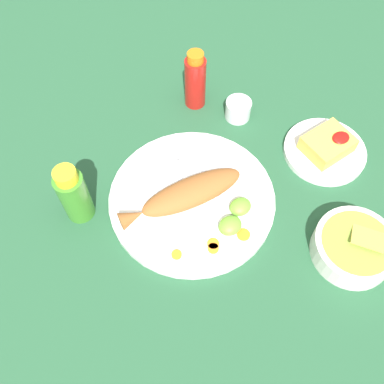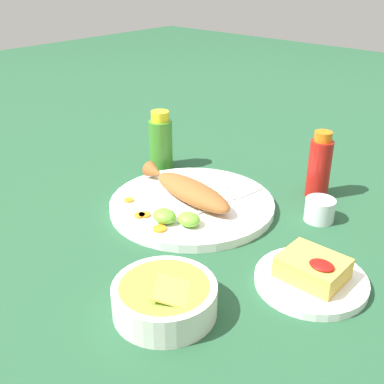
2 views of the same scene
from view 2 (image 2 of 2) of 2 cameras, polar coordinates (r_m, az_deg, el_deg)
name	(u,v)px [view 2 (image 2 of 2)]	position (r m, az deg, el deg)	size (l,w,h in m)	color
ground_plane	(192,208)	(1.01, 0.00, -1.93)	(4.00, 4.00, 0.00)	#235133
main_plate	(192,204)	(1.01, 0.00, -1.48)	(0.34, 0.34, 0.02)	white
fried_fish	(188,190)	(1.00, -0.47, 0.28)	(0.27, 0.10, 0.04)	#935628
fork_near	(224,189)	(1.05, 3.87, 0.38)	(0.10, 0.17, 0.00)	silver
fork_far	(234,198)	(1.01, 5.02, -0.71)	(0.04, 0.19, 0.00)	silver
carrot_slice_near	(129,200)	(1.01, -7.49, -0.96)	(0.02, 0.02, 0.00)	orange
carrot_slice_mid	(145,215)	(0.95, -5.65, -2.71)	(0.02, 0.02, 0.00)	orange
carrot_slice_far	(140,215)	(0.95, -6.23, -2.77)	(0.02, 0.02, 0.00)	orange
carrot_slice_extra	(160,229)	(0.90, -3.86, -4.38)	(0.03, 0.03, 0.00)	orange
lime_wedge_main	(164,216)	(0.92, -3.30, -2.86)	(0.05, 0.04, 0.03)	#6BB233
lime_wedge_side	(189,219)	(0.91, -0.39, -3.26)	(0.05, 0.04, 0.03)	#6BB233
hot_sauce_bottle_red	(319,166)	(1.07, 14.86, 2.94)	(0.05, 0.05, 0.15)	#B21914
hot_sauce_bottle_green	(161,142)	(1.18, -3.73, 5.96)	(0.06, 0.06, 0.14)	#3D8428
salt_cup	(319,211)	(0.99, 14.87, -2.21)	(0.06, 0.06, 0.05)	silver
side_plate_fries	(311,280)	(0.81, 13.90, -10.15)	(0.18, 0.18, 0.01)	white
fries_pile	(313,268)	(0.80, 14.13, -8.69)	(0.10, 0.08, 0.04)	gold
guacamole_bowl	(165,297)	(0.72, -3.24, -12.35)	(0.16, 0.16, 0.06)	white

